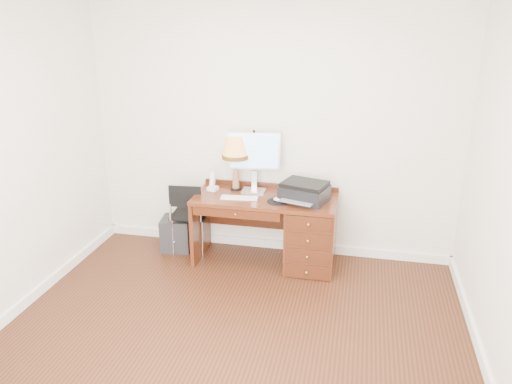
% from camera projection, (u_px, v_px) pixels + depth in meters
% --- Properties ---
extents(ground, '(4.00, 4.00, 0.00)m').
position_uv_depth(ground, '(232.00, 336.00, 4.21)').
color(ground, '#32170B').
rests_on(ground, ground).
extents(room_shell, '(4.00, 4.00, 4.00)m').
position_uv_depth(room_shell, '(249.00, 292.00, 4.78)').
color(room_shell, silver).
rests_on(room_shell, ground).
extents(desk, '(1.50, 0.67, 0.75)m').
position_uv_depth(desk, '(295.00, 229.00, 5.30)').
color(desk, '#572412').
rests_on(desk, ground).
extents(monitor, '(0.56, 0.21, 0.64)m').
position_uv_depth(monitor, '(254.00, 154.00, 5.30)').
color(monitor, silver).
rests_on(monitor, desk).
extents(keyboard, '(0.39, 0.15, 0.01)m').
position_uv_depth(keyboard, '(239.00, 198.00, 5.20)').
color(keyboard, white).
rests_on(keyboard, desk).
extents(mouse_pad, '(0.23, 0.23, 0.05)m').
position_uv_depth(mouse_pad, '(279.00, 200.00, 5.11)').
color(mouse_pad, black).
rests_on(mouse_pad, desk).
extents(printer, '(0.53, 0.46, 0.20)m').
position_uv_depth(printer, '(304.00, 192.00, 5.11)').
color(printer, black).
rests_on(printer, desk).
extents(leg_lamp, '(0.29, 0.29, 0.60)m').
position_uv_depth(leg_lamp, '(235.00, 151.00, 5.32)').
color(leg_lamp, black).
rests_on(leg_lamp, desk).
extents(phone, '(0.12, 0.12, 0.20)m').
position_uv_depth(phone, '(213.00, 185.00, 5.42)').
color(phone, white).
rests_on(phone, desk).
extents(pen_cup, '(0.07, 0.07, 0.09)m').
position_uv_depth(pen_cup, '(295.00, 189.00, 5.36)').
color(pen_cup, black).
rests_on(pen_cup, desk).
extents(chair, '(0.42, 0.43, 0.83)m').
position_uv_depth(chair, '(188.00, 211.00, 5.54)').
color(chair, black).
rests_on(chair, ground).
extents(equipment_box, '(0.37, 0.37, 0.38)m').
position_uv_depth(equipment_box, '(177.00, 234.00, 5.72)').
color(equipment_box, black).
rests_on(equipment_box, ground).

